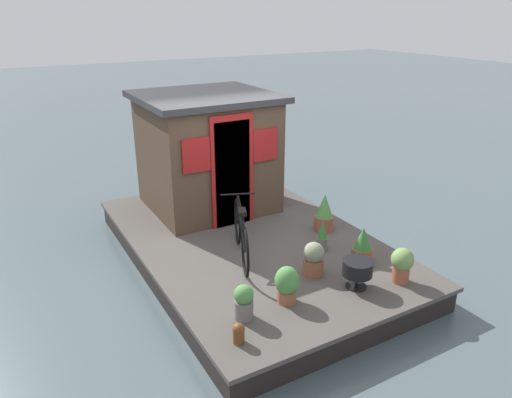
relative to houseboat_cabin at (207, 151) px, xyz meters
name	(u,v)px	position (x,y,z in m)	size (l,w,h in m)	color
ground_plane	(250,259)	(-1.47, 0.00, -1.38)	(60.00, 60.00, 0.00)	#4C5B60
houseboat_deck	(250,248)	(-1.47, 0.00, -1.18)	(5.17, 3.31, 0.38)	#4C4742
houseboat_cabin	(207,151)	(0.00, 0.00, 0.00)	(2.04, 2.16, 1.97)	#4C3828
bicycle	(241,233)	(-1.97, 0.41, -0.62)	(1.53, 0.70, 0.81)	black
potted_plant_lavender	(313,259)	(-2.84, -0.20, -0.77)	(0.28, 0.28, 0.45)	#935138
potted_plant_ivy	(287,284)	(-3.21, 0.45, -0.75)	(0.29, 0.29, 0.46)	#935138
potted_plant_fern	(244,302)	(-3.24, 1.05, -0.78)	(0.22, 0.22, 0.42)	slate
potted_plant_mint	(322,236)	(-2.34, -0.71, -0.77)	(0.16, 0.16, 0.46)	slate
potted_plant_succulent	(362,245)	(-2.87, -1.01, -0.76)	(0.28, 0.28, 0.50)	#935138
potted_plant_sage	(324,213)	(-1.83, -1.14, -0.71)	(0.30, 0.30, 0.61)	#935138
potted_plant_basil	(402,264)	(-3.55, -1.06, -0.74)	(0.29, 0.29, 0.47)	#935138
charcoal_grill	(357,269)	(-3.37, -0.48, -0.74)	(0.38, 0.38, 0.37)	black
mooring_bollard	(239,333)	(-3.60, 1.30, -0.87)	(0.13, 0.13, 0.23)	brown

